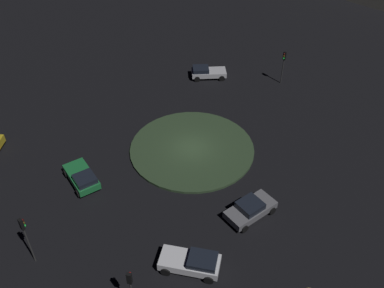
% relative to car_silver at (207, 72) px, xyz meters
% --- Properties ---
extents(ground_plane, '(119.69, 119.69, 0.00)m').
position_rel_car_silver_xyz_m(ground_plane, '(-13.31, 0.32, -0.70)').
color(ground_plane, black).
extents(roundabout_island, '(11.57, 11.57, 0.22)m').
position_rel_car_silver_xyz_m(roundabout_island, '(-13.31, 0.32, -0.59)').
color(roundabout_island, '#2D4228').
rests_on(roundabout_island, ground_plane).
extents(car_silver, '(2.61, 4.23, 1.32)m').
position_rel_car_silver_xyz_m(car_silver, '(0.00, 0.00, 0.00)').
color(car_silver, silver).
rests_on(car_silver, ground_plane).
extents(car_grey, '(4.20, 4.28, 1.44)m').
position_rel_car_silver_xyz_m(car_grey, '(-20.82, -5.06, 0.03)').
color(car_grey, slate).
rests_on(car_grey, ground_plane).
extents(car_green, '(4.22, 3.95, 1.39)m').
position_rel_car_silver_xyz_m(car_green, '(-18.80, 9.03, 0.03)').
color(car_green, '#1E7238').
rests_on(car_green, ground_plane).
extents(car_white, '(2.37, 4.33, 1.38)m').
position_rel_car_silver_xyz_m(car_white, '(-26.14, -1.09, 0.04)').
color(car_white, white).
rests_on(car_white, ground_plane).
extents(traffic_light_southeast, '(0.40, 0.37, 3.91)m').
position_rel_car_silver_xyz_m(traffic_light_southeast, '(-0.37, -8.54, 2.09)').
color(traffic_light_southeast, '#2D2D2D').
rests_on(traffic_light_southeast, ground_plane).
extents(traffic_light_northwest, '(0.39, 0.37, 4.43)m').
position_rel_car_silver_xyz_m(traffic_light_northwest, '(-26.71, 10.02, 2.44)').
color(traffic_light_northwest, '#2D2D2D').
rests_on(traffic_light_northwest, ground_plane).
extents(traffic_light_west, '(0.37, 0.32, 3.87)m').
position_rel_car_silver_xyz_m(traffic_light_west, '(-29.52, 2.30, 2.06)').
color(traffic_light_west, '#2D2D2D').
rests_on(traffic_light_west, ground_plane).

